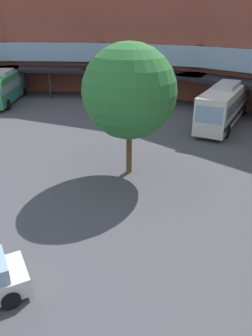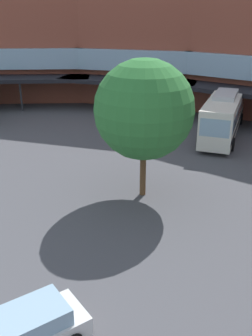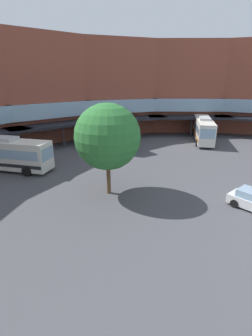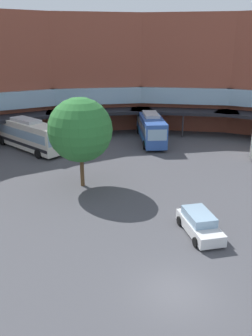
% 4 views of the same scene
% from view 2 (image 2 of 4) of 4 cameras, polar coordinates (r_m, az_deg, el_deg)
% --- Properties ---
extents(bus_0, '(7.64, 11.79, 3.83)m').
position_cam_2_polar(bus_0, '(35.06, 14.40, 7.84)').
color(bus_0, silver).
rests_on(bus_0, ground).
extents(parked_car, '(2.50, 4.61, 1.53)m').
position_cam_2_polar(parked_car, '(13.90, -15.25, -22.80)').
color(parked_car, silver).
rests_on(parked_car, ground).
extents(plaza_tree, '(5.68, 5.68, 8.11)m').
position_cam_2_polar(plaza_tree, '(21.61, 2.71, 8.65)').
color(plaza_tree, brown).
rests_on(plaza_tree, ground).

